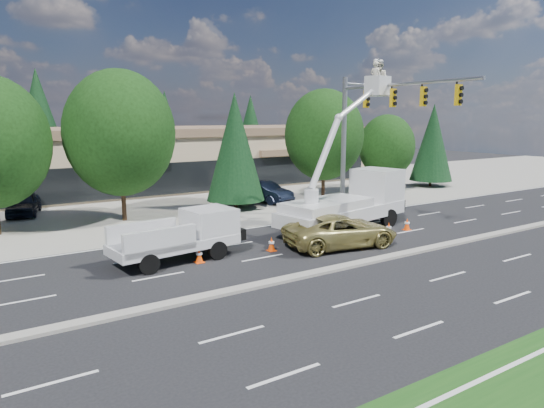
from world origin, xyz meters
TOP-DOWN VIEW (x-y plane):
  - ground at (0.00, 0.00)m, footprint 140.00×140.00m
  - concrete_apron at (0.00, 20.00)m, footprint 140.00×22.00m
  - road_median at (0.00, 0.00)m, footprint 120.00×0.55m
  - strip_mall at (0.00, 29.97)m, footprint 50.40×15.40m
  - tree_front_d at (-3.00, 15.00)m, footprint 6.75×6.75m
  - tree_front_e at (5.00, 15.00)m, footprint 4.15×4.15m
  - tree_front_f at (13.00, 15.00)m, footprint 6.26×6.26m
  - tree_front_g at (20.00, 15.00)m, footprint 4.84×4.84m
  - tree_front_h at (26.00, 15.00)m, footprint 3.91×3.91m
  - tree_back_b at (-4.00, 42.00)m, footprint 5.87×5.87m
  - tree_back_c at (10.00, 42.00)m, footprint 4.89×4.89m
  - tree_back_d at (22.00, 42.00)m, footprint 4.77×4.77m
  - signal_mast at (10.03, 7.04)m, footprint 2.76×10.16m
  - utility_pickup at (-3.16, 4.96)m, footprint 5.98×2.77m
  - bucket_truck at (7.55, 5.45)m, footprint 9.20×4.30m
  - traffic_cone_b at (-2.78, 4.12)m, footprint 0.40×0.40m
  - traffic_cone_c at (1.01, 4.00)m, footprint 0.40×0.40m
  - traffic_cone_d at (8.29, 3.27)m, footprint 0.40×0.40m
  - traffic_cone_e at (10.04, 3.52)m, footprint 0.40×0.40m
  - minivan at (4.39, 2.80)m, footprint 6.20×3.66m
  - parked_car_west at (-8.14, 20.44)m, footprint 2.83×4.76m
  - parked_car_east at (8.03, 16.00)m, footprint 2.82×5.16m

SIDE VIEW (x-z plane):
  - ground at x=0.00m, z-range 0.00..0.00m
  - concrete_apron at x=0.00m, z-range 0.00..0.01m
  - road_median at x=0.00m, z-range 0.00..0.12m
  - traffic_cone_b at x=-2.78m, z-range -0.01..0.69m
  - traffic_cone_c at x=1.01m, z-range -0.01..0.69m
  - traffic_cone_d at x=8.29m, z-range -0.01..0.69m
  - traffic_cone_e at x=10.04m, z-range -0.01..0.69m
  - parked_car_west at x=-8.14m, z-range 0.00..1.52m
  - parked_car_east at x=8.03m, z-range 0.00..1.61m
  - minivan at x=4.39m, z-range 0.00..1.62m
  - utility_pickup at x=-3.16m, z-range -0.20..2.02m
  - bucket_truck at x=7.55m, z-range -2.77..7.00m
  - strip_mall at x=0.00m, z-range 0.08..5.58m
  - tree_front_g at x=20.00m, z-range 0.57..7.29m
  - tree_front_h at x=26.00m, z-range 0.28..7.98m
  - tree_front_e at x=5.00m, z-range 0.30..8.47m
  - tree_back_d at x=22.00m, z-range 0.34..9.75m
  - tree_front_f at x=13.00m, z-range 0.74..9.42m
  - tree_back_c at x=10.00m, z-range 0.35..10.00m
  - tree_front_d at x=-3.00m, z-range 0.80..10.16m
  - signal_mast at x=10.03m, z-range 1.56..10.56m
  - tree_back_b at x=-4.00m, z-range 0.42..11.99m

